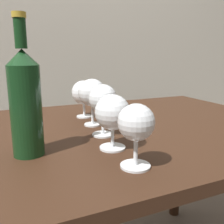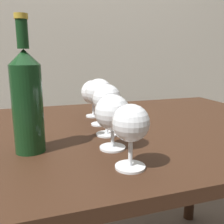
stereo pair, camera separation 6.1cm
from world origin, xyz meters
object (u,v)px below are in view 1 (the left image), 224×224
Objects in this scene: wine_glass_merlot at (92,93)px; wine_glass_chardonnay at (84,93)px; wine_glass_amber at (112,114)px; wine_glass_pinot at (136,125)px; wine_bottle at (25,101)px; wine_glass_rose at (103,100)px.

wine_glass_chardonnay is at bearing 85.58° from wine_glass_merlot.
wine_glass_pinot is at bearing -89.63° from wine_glass_amber.
wine_glass_chardonnay is (0.04, 0.46, -0.00)m from wine_glass_pinot.
wine_bottle reaches higher than wine_glass_merlot.
wine_glass_merlot is (0.03, 0.34, 0.02)m from wine_glass_pinot.
wine_bottle is (-0.19, 0.05, 0.04)m from wine_glass_amber.
wine_glass_chardonnay is at bearing 83.67° from wine_glass_amber.
wine_glass_rose is at bearing 79.53° from wine_glass_amber.
wine_glass_chardonnay is at bearing 85.64° from wine_glass_rose.
wine_glass_merlot is at bearing 82.66° from wine_glass_amber.
wine_glass_chardonnay is (0.04, 0.34, 0.00)m from wine_glass_amber.
wine_glass_pinot is 0.23m from wine_glass_rose.
wine_glass_chardonnay reaches higher than wine_glass_pinot.
wine_glass_pinot is 0.98× the size of wine_glass_chardonnay.
wine_glass_chardonnay is (0.01, 0.12, -0.02)m from wine_glass_merlot.
wine_glass_chardonnay is (0.02, 0.23, -0.01)m from wine_glass_rose.
wine_glass_pinot is 0.12m from wine_glass_amber.
wine_glass_pinot is 0.26m from wine_bottle.
wine_glass_rose is 0.47× the size of wine_bottle.
wine_glass_chardonnay is 0.38m from wine_bottle.
wine_glass_rose is at bearing -94.31° from wine_glass_merlot.
wine_glass_pinot is 0.91× the size of wine_glass_rose.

